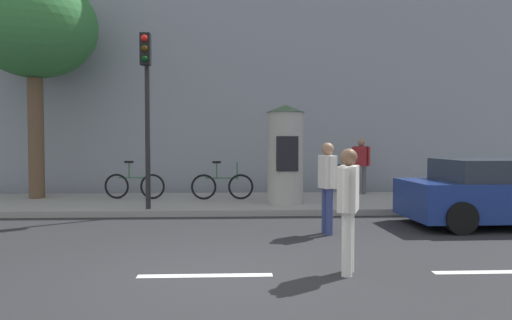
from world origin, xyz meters
TOP-DOWN VIEW (x-y plane):
  - ground_plane at (0.00, 0.00)m, footprint 80.00×80.00m
  - sidewalk_curb at (0.00, 7.00)m, footprint 36.00×4.00m
  - lane_markings at (0.00, 0.00)m, footprint 25.80×0.16m
  - building_backdrop at (0.00, 12.00)m, footprint 36.00×5.00m
  - traffic_light at (-1.72, 5.24)m, footprint 0.24×0.45m
  - poster_column at (1.74, 6.30)m, footprint 1.05×1.05m
  - street_tree at (-5.36, 7.75)m, footprint 3.53×3.53m
  - pedestrian_tallest at (2.20, 2.77)m, footprint 0.44×0.55m
  - pedestrian_in_light_jacket at (1.92, 0.01)m, footprint 0.40×0.64m
  - pedestrian_with_backpack at (4.36, 8.42)m, footprint 0.50×0.50m
  - bicycle_leaning at (0.04, 7.18)m, footprint 1.77×0.10m
  - bicycle_upright at (-2.48, 7.42)m, footprint 1.76×0.27m
  - parked_car_silver at (6.24, 3.54)m, footprint 4.53×2.09m

SIDE VIEW (x-z plane):
  - ground_plane at x=0.00m, z-range 0.00..0.00m
  - lane_markings at x=0.00m, z-range 0.00..0.01m
  - sidewalk_curb at x=0.00m, z-range 0.00..0.15m
  - bicycle_leaning at x=0.04m, z-range -0.01..1.08m
  - bicycle_upright at x=-2.48m, z-range -0.01..1.08m
  - parked_car_silver at x=6.24m, z-range -0.01..1.41m
  - pedestrian_in_light_jacket at x=1.92m, z-range 0.16..1.86m
  - pedestrian_tallest at x=2.20m, z-range 0.17..1.94m
  - pedestrian_with_backpack at x=4.36m, z-range 0.31..2.05m
  - poster_column at x=1.74m, z-range 0.17..2.79m
  - traffic_light at x=-1.72m, z-range 0.88..5.09m
  - street_tree at x=-5.36m, z-range 1.84..8.32m
  - building_backdrop at x=0.00m, z-range 0.00..11.01m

